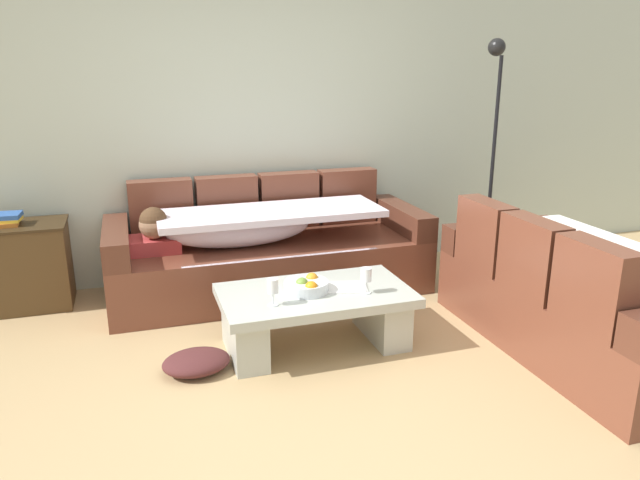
# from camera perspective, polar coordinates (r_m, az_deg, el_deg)

# --- Properties ---
(ground_plane) EXTENTS (14.00, 14.00, 0.00)m
(ground_plane) POSITION_cam_1_polar(r_m,az_deg,el_deg) (3.42, 0.42, -14.38)
(ground_plane) COLOR tan
(back_wall) EXTENTS (9.00, 0.10, 2.70)m
(back_wall) POSITION_cam_1_polar(r_m,az_deg,el_deg) (5.03, -7.47, 11.79)
(back_wall) COLOR beige
(back_wall) RESTS_ON ground_plane
(couch_along_wall) EXTENTS (2.45, 0.92, 0.88)m
(couch_along_wall) POSITION_cam_1_polar(r_m,az_deg,el_deg) (4.73, -5.38, -1.08)
(couch_along_wall) COLOR brown
(couch_along_wall) RESTS_ON ground_plane
(couch_near_window) EXTENTS (0.92, 1.87, 0.88)m
(couch_near_window) POSITION_cam_1_polar(r_m,az_deg,el_deg) (4.08, 23.36, -5.26)
(couch_near_window) COLOR brown
(couch_near_window) RESTS_ON ground_plane
(coffee_table) EXTENTS (1.20, 0.68, 0.38)m
(coffee_table) POSITION_cam_1_polar(r_m,az_deg,el_deg) (3.82, -0.44, -6.88)
(coffee_table) COLOR #B2B8AD
(coffee_table) RESTS_ON ground_plane
(fruit_bowl) EXTENTS (0.28, 0.28, 0.10)m
(fruit_bowl) POSITION_cam_1_polar(r_m,az_deg,el_deg) (3.74, -1.29, -4.40)
(fruit_bowl) COLOR silver
(fruit_bowl) RESTS_ON coffee_table
(wine_glass_near_left) EXTENTS (0.07, 0.07, 0.17)m
(wine_glass_near_left) POSITION_cam_1_polar(r_m,az_deg,el_deg) (3.52, -4.54, -4.50)
(wine_glass_near_left) COLOR silver
(wine_glass_near_left) RESTS_ON coffee_table
(wine_glass_near_right) EXTENTS (0.07, 0.07, 0.17)m
(wine_glass_near_right) POSITION_cam_1_polar(r_m,az_deg,el_deg) (3.70, 4.43, -3.42)
(wine_glass_near_right) COLOR silver
(wine_glass_near_right) RESTS_ON coffee_table
(open_magazine) EXTENTS (0.33, 0.28, 0.01)m
(open_magazine) POSITION_cam_1_polar(r_m,az_deg,el_deg) (3.81, 2.40, -4.55)
(open_magazine) COLOR white
(open_magazine) RESTS_ON coffee_table
(side_cabinet) EXTENTS (0.72, 0.44, 0.64)m
(side_cabinet) POSITION_cam_1_polar(r_m,az_deg,el_deg) (4.92, -26.87, -2.27)
(side_cabinet) COLOR #4A341A
(side_cabinet) RESTS_ON ground_plane
(book_stack_on_cabinet) EXTENTS (0.18, 0.21, 0.09)m
(book_stack_on_cabinet) POSITION_cam_1_polar(r_m,az_deg,el_deg) (4.83, -27.67, 1.79)
(book_stack_on_cabinet) COLOR #B76623
(book_stack_on_cabinet) RESTS_ON side_cabinet
(floor_lamp) EXTENTS (0.33, 0.31, 1.95)m
(floor_lamp) POSITION_cam_1_polar(r_m,az_deg,el_deg) (5.30, 16.14, 8.97)
(floor_lamp) COLOR black
(floor_lamp) RESTS_ON ground_plane
(crumpled_garment) EXTENTS (0.42, 0.35, 0.12)m
(crumpled_garment) POSITION_cam_1_polar(r_m,az_deg,el_deg) (3.67, -11.75, -11.37)
(crumpled_garment) COLOR #4C2323
(crumpled_garment) RESTS_ON ground_plane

